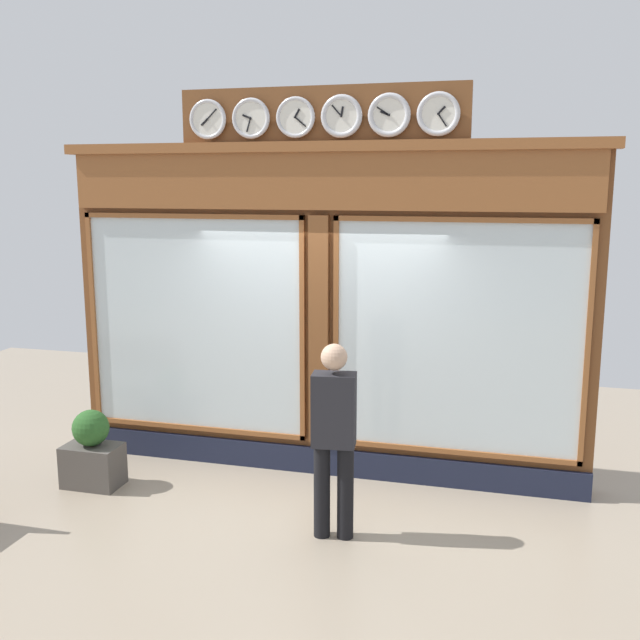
{
  "coord_description": "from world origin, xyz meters",
  "views": [
    {
      "loc": [
        -1.85,
        6.95,
        2.98
      ],
      "look_at": [
        0.0,
        0.0,
        1.62
      ],
      "focal_mm": 40.93,
      "sensor_mm": 36.0,
      "label": 1
    }
  ],
  "objects": [
    {
      "name": "ground_plane",
      "position": [
        0.0,
        2.8,
        0.0
      ],
      "size": [
        14.0,
        14.0,
        0.0
      ],
      "primitive_type": "plane",
      "color": "gray"
    },
    {
      "name": "shop_facade",
      "position": [
        -0.0,
        -0.12,
        1.73
      ],
      "size": [
        5.46,
        0.42,
        3.89
      ],
      "color": "brown",
      "rests_on": "ground_plane"
    },
    {
      "name": "pedestrian",
      "position": [
        -0.47,
        1.33,
        0.93
      ],
      "size": [
        0.38,
        0.26,
        1.69
      ],
      "color": "black",
      "rests_on": "ground_plane"
    },
    {
      "name": "planter_box",
      "position": [
        2.1,
        0.91,
        0.21
      ],
      "size": [
        0.56,
        0.36,
        0.42
      ],
      "primitive_type": "cube",
      "color": "#4C4742",
      "rests_on": "ground_plane"
    },
    {
      "name": "planter_shrub",
      "position": [
        2.1,
        0.91,
        0.6
      ],
      "size": [
        0.36,
        0.36,
        0.36
      ],
      "primitive_type": "sphere",
      "color": "#285623",
      "rests_on": "planter_box"
    }
  ]
}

